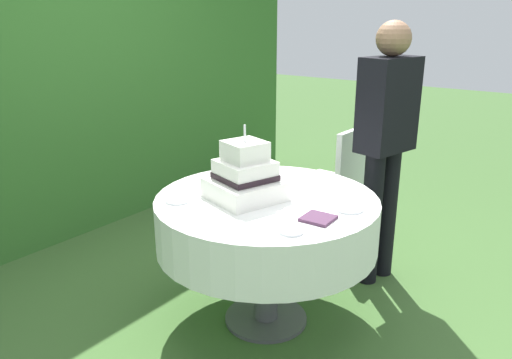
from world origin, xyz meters
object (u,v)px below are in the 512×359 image
serving_plate_left (178,200)px  serving_plate_far (349,209)px  wedding_cake (245,177)px  standing_person (385,138)px  cake_table (267,222)px  serving_plate_right (291,231)px  napkin_stack (318,218)px  serving_plate_near (211,180)px  garden_chair (338,176)px

serving_plate_left → serving_plate_far: bearing=-61.0°
wedding_cake → serving_plate_left: bearing=135.5°
standing_person → cake_table: bearing=161.1°
serving_plate_far → serving_plate_left: (-0.41, 0.75, 0.00)m
wedding_cake → serving_plate_right: bearing=-117.4°
serving_plate_far → napkin_stack: size_ratio=0.99×
serving_plate_far → serving_plate_left: bearing=119.0°
serving_plate_near → serving_plate_right: same height
napkin_stack → standing_person: standing_person is taller
standing_person → napkin_stack: bearing=-174.9°
serving_plate_right → standing_person: size_ratio=0.07×
napkin_stack → serving_plate_left: bearing=107.4°
serving_plate_far → serving_plate_right: 0.40m
garden_chair → cake_table: bearing=-172.2°
serving_plate_left → garden_chair: bearing=-7.4°
standing_person → wedding_cake: bearing=157.5°
serving_plate_right → serving_plate_far: bearing=-11.6°
wedding_cake → serving_plate_near: 0.36m
serving_plate_left → napkin_stack: (0.22, -0.69, 0.00)m
cake_table → serving_plate_right: (-0.29, -0.34, 0.14)m
serving_plate_near → serving_plate_far: 0.84m
serving_plate_right → serving_plate_near: bearing=66.6°
wedding_cake → standing_person: standing_person is taller
garden_chair → standing_person: 0.63m
wedding_cake → serving_plate_far: bearing=-71.6°
garden_chair → serving_plate_near: bearing=165.7°
napkin_stack → serving_plate_far: bearing=-16.0°
napkin_stack → garden_chair: 1.30m
serving_plate_near → standing_person: 1.07m
cake_table → garden_chair: garden_chair is taller
cake_table → napkin_stack: (-0.10, -0.36, 0.14)m
garden_chair → serving_plate_right: bearing=-160.4°
serving_plate_near → napkin_stack: size_ratio=0.86×
cake_table → serving_plate_near: 0.44m
serving_plate_left → garden_chair: (1.39, -0.18, -0.19)m
serving_plate_left → serving_plate_right: same height
cake_table → serving_plate_right: serving_plate_right is taller
serving_plate_left → standing_person: standing_person is taller
serving_plate_near → garden_chair: size_ratio=0.13×
cake_table → standing_person: 0.93m
cake_table → napkin_stack: bearing=-105.0°
wedding_cake → serving_plate_near: bearing=72.3°
cake_table → serving_plate_left: 0.48m
serving_plate_near → serving_plate_right: bearing=-113.4°
cake_table → wedding_cake: 0.27m
serving_plate_far → standing_person: size_ratio=0.09×
serving_plate_near → serving_plate_left: size_ratio=0.93×
wedding_cake → napkin_stack: 0.46m
serving_plate_near → cake_table: bearing=-95.1°
serving_plate_near → garden_chair: garden_chair is taller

